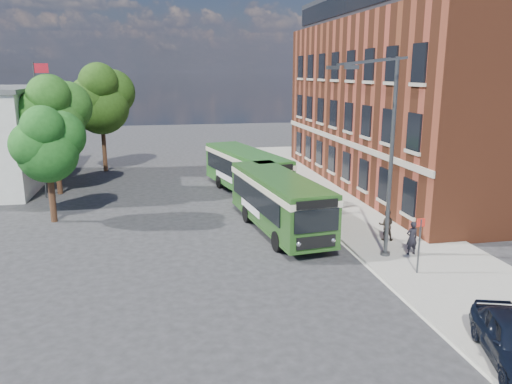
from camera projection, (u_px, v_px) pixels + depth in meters
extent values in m
plane|color=#27272A|center=(266.00, 251.00, 23.96)|extent=(120.00, 120.00, 0.00)
cube|color=gray|center=(344.00, 201.00, 32.89)|extent=(6.00, 48.00, 0.15)
cube|color=beige|center=(299.00, 204.00, 32.33)|extent=(0.12, 48.00, 0.01)
cube|color=brown|center=(418.00, 105.00, 36.62)|extent=(12.00, 26.00, 12.00)
cube|color=#BCB39F|center=(338.00, 140.00, 36.05)|extent=(0.12, 26.00, 0.35)
cube|color=black|center=(425.00, 3.00, 34.96)|extent=(10.80, 24.80, 2.20)
cube|color=black|center=(352.00, 0.00, 33.94)|extent=(0.08, 24.00, 1.40)
cylinder|color=#3D3F42|center=(40.00, 132.00, 32.95)|extent=(0.10, 0.10, 9.00)
cube|color=#B01423|center=(41.00, 68.00, 32.08)|extent=(0.90, 0.02, 0.60)
cylinder|color=#3D3F42|center=(385.00, 255.00, 22.99)|extent=(0.44, 0.44, 0.30)
cylinder|color=#3D3F42|center=(391.00, 162.00, 21.97)|extent=(0.18, 0.18, 9.00)
cube|color=#3D3F42|center=(376.00, 61.00, 20.16)|extent=(2.58, 0.46, 0.37)
cube|color=#3D3F42|center=(364.00, 62.00, 21.30)|extent=(2.58, 0.46, 0.37)
cube|color=#3D3F42|center=(351.00, 67.00, 19.53)|extent=(0.55, 0.22, 0.16)
cube|color=#3D3F42|center=(333.00, 68.00, 21.59)|extent=(0.55, 0.22, 0.16)
cylinder|color=#3D3F42|center=(419.00, 248.00, 20.71)|extent=(0.08, 0.08, 2.50)
cube|color=red|center=(421.00, 223.00, 20.45)|extent=(0.35, 0.04, 0.35)
cube|color=#254D1B|center=(279.00, 199.00, 26.60)|extent=(3.61, 9.83, 2.45)
cube|color=#254D1B|center=(278.00, 222.00, 26.90)|extent=(3.66, 9.88, 0.14)
cube|color=black|center=(254.00, 197.00, 26.47)|extent=(1.00, 7.76, 1.10)
cube|color=black|center=(299.00, 194.00, 27.23)|extent=(1.00, 7.76, 1.10)
cube|color=beige|center=(279.00, 184.00, 26.41)|extent=(3.68, 9.90, 0.32)
cube|color=#254D1B|center=(279.00, 177.00, 26.32)|extent=(3.50, 9.72, 0.12)
cube|color=black|center=(317.00, 221.00, 22.09)|extent=(2.14, 0.33, 1.05)
cube|color=black|center=(317.00, 204.00, 21.90)|extent=(2.00, 0.31, 0.38)
cube|color=black|center=(316.00, 242.00, 22.31)|extent=(1.90, 0.30, 0.55)
sphere|color=silver|center=(298.00, 244.00, 22.08)|extent=(0.26, 0.26, 0.26)
sphere|color=silver|center=(333.00, 240.00, 22.59)|extent=(0.26, 0.26, 0.26)
cube|color=black|center=(252.00, 177.00, 31.02)|extent=(2.00, 0.31, 0.90)
cube|color=white|center=(250.00, 207.00, 27.29)|extent=(0.42, 3.18, 0.45)
cylinder|color=black|center=(277.00, 241.00, 23.77)|extent=(0.40, 1.03, 1.00)
cylinder|color=black|center=(322.00, 237.00, 24.47)|extent=(0.40, 1.03, 1.00)
cylinder|color=black|center=(247.00, 214.00, 28.40)|extent=(0.40, 1.03, 1.00)
cylinder|color=black|center=(285.00, 210.00, 29.10)|extent=(0.40, 1.03, 1.00)
cube|color=#265B1F|center=(246.00, 169.00, 34.90)|extent=(4.64, 10.40, 2.45)
cube|color=#265B1F|center=(246.00, 186.00, 35.20)|extent=(4.69, 10.45, 0.14)
cube|color=black|center=(227.00, 167.00, 34.64)|extent=(1.89, 8.12, 1.10)
cube|color=black|center=(261.00, 165.00, 35.64)|extent=(1.89, 8.12, 1.10)
cube|color=beige|center=(246.00, 157.00, 34.70)|extent=(4.71, 10.48, 0.32)
cube|color=#265B1F|center=(246.00, 152.00, 34.62)|extent=(4.52, 10.28, 0.12)
cube|color=black|center=(278.00, 180.00, 30.34)|extent=(2.12, 0.55, 1.05)
cube|color=black|center=(278.00, 168.00, 30.15)|extent=(1.97, 0.51, 0.38)
cube|color=black|center=(278.00, 196.00, 30.56)|extent=(1.87, 0.49, 0.55)
sphere|color=silver|center=(265.00, 197.00, 30.25)|extent=(0.26, 0.26, 0.26)
sphere|color=silver|center=(290.00, 195.00, 30.91)|extent=(0.26, 0.26, 0.26)
cube|color=black|center=(221.00, 155.00, 39.37)|extent=(1.97, 0.51, 0.90)
cube|color=white|center=(224.00, 176.00, 35.43)|extent=(0.74, 3.13, 0.45)
cylinder|color=black|center=(249.00, 198.00, 31.85)|extent=(0.49, 1.04, 1.00)
cylinder|color=black|center=(281.00, 195.00, 32.76)|extent=(0.49, 1.04, 1.00)
cylinder|color=black|center=(220.00, 181.00, 36.74)|extent=(0.49, 1.04, 1.00)
cylinder|color=black|center=(249.00, 179.00, 37.66)|extent=(0.49, 1.04, 1.00)
imported|color=black|center=(412.00, 238.00, 22.90)|extent=(0.61, 0.43, 1.58)
imported|color=black|center=(386.00, 225.00, 24.87)|extent=(0.92, 0.82, 1.55)
cylinder|color=#362013|center=(52.00, 198.00, 28.29)|extent=(0.36, 0.36, 2.84)
sphere|color=#1A4E18|center=(48.00, 153.00, 27.68)|extent=(3.36, 3.36, 3.36)
sphere|color=#1A4E18|center=(60.00, 136.00, 28.10)|extent=(2.84, 2.84, 2.84)
sphere|color=#1A4E18|center=(34.00, 145.00, 27.02)|extent=(2.58, 2.58, 2.58)
sphere|color=#1A4E18|center=(42.00, 127.00, 26.71)|extent=(2.32, 2.32, 2.32)
cylinder|color=#362013|center=(58.00, 169.00, 34.73)|extent=(0.36, 0.36, 3.53)
sphere|color=#214F17|center=(54.00, 123.00, 33.98)|extent=(4.17, 4.17, 4.17)
sphere|color=#214F17|center=(66.00, 107.00, 34.50)|extent=(3.53, 3.53, 3.53)
sphere|color=#214F17|center=(40.00, 114.00, 33.16)|extent=(3.21, 3.21, 3.21)
sphere|color=#214F17|center=(49.00, 96.00, 32.78)|extent=(2.88, 2.88, 2.88)
cylinder|color=#362013|center=(104.00, 149.00, 42.72)|extent=(0.36, 0.36, 3.90)
sphere|color=#1F3E10|center=(101.00, 107.00, 41.88)|extent=(4.61, 4.61, 4.61)
sphere|color=#1F3E10|center=(112.00, 93.00, 42.46)|extent=(3.90, 3.90, 3.90)
sphere|color=#1F3E10|center=(90.00, 99.00, 40.98)|extent=(3.55, 3.55, 3.55)
sphere|color=#1F3E10|center=(98.00, 82.00, 40.56)|extent=(3.19, 3.19, 3.19)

